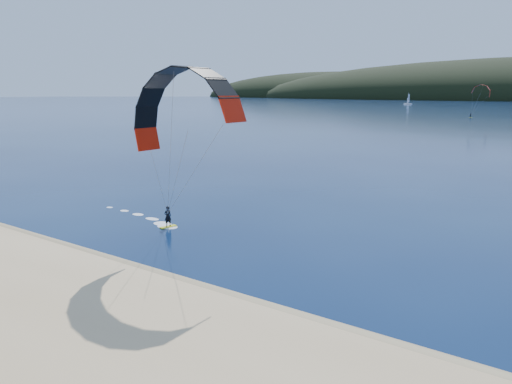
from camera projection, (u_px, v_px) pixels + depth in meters
ground at (88, 304)px, 26.13m from camera, size 1800.00×1800.00×0.00m
wet_sand at (151, 278)px, 29.72m from camera, size 220.00×2.50×0.10m
kitesurfer_near at (186, 133)px, 32.74m from camera, size 21.57×6.99×12.14m
kitesurfer_far at (481, 94)px, 202.13m from camera, size 8.75×6.49×12.80m
sailboat at (408, 104)px, 410.55m from camera, size 7.21×4.52×10.07m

